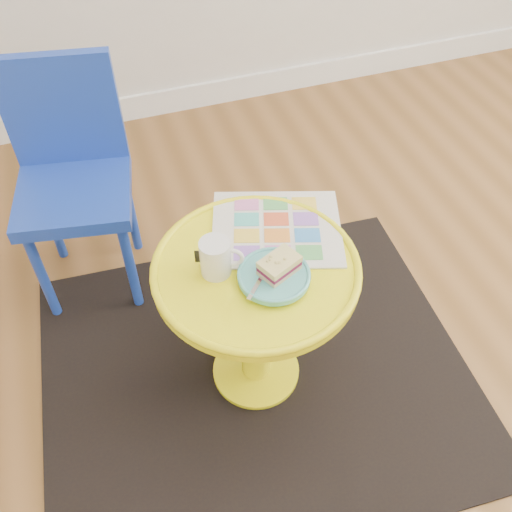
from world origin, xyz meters
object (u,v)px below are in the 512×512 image
object	(u,v)px
plate	(274,276)
newspaper	(277,228)
chair	(72,169)
mug	(216,257)
side_table	(256,302)

from	to	relation	value
plate	newspaper	bearing A→B (deg)	67.22
chair	plate	world-z (taller)	chair
chair	plate	distance (m)	0.79
mug	plate	size ratio (longest dim) A/B	0.59
side_table	chair	size ratio (longest dim) A/B	0.67
side_table	mug	world-z (taller)	mug
newspaper	plate	xyz separation A→B (m)	(-0.07, -0.17, 0.02)
newspaper	chair	bearing A→B (deg)	152.59
newspaper	plate	distance (m)	0.18
side_table	chair	bearing A→B (deg)	122.60
newspaper	plate	world-z (taller)	plate
plate	chair	bearing A→B (deg)	121.89
side_table	chair	world-z (taller)	chair
chair	mug	size ratio (longest dim) A/B	7.45
side_table	mug	size ratio (longest dim) A/B	5.00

